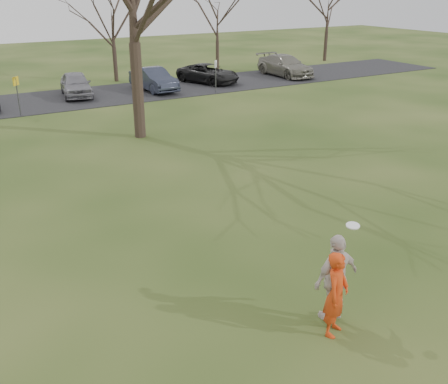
# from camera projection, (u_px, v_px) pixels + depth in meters

# --- Properties ---
(ground) EXTENTS (120.00, 120.00, 0.00)m
(ground) POSITION_uv_depth(u_px,v_px,m) (320.00, 319.00, 10.90)
(ground) COLOR #1E380F
(ground) RESTS_ON ground
(parking_strip) EXTENTS (62.00, 6.50, 0.04)m
(parking_strip) POSITION_uv_depth(u_px,v_px,m) (46.00, 101.00, 30.84)
(parking_strip) COLOR black
(parking_strip) RESTS_ON ground
(player_defender) EXTENTS (0.79, 0.71, 1.82)m
(player_defender) POSITION_uv_depth(u_px,v_px,m) (336.00, 294.00, 10.14)
(player_defender) COLOR red
(player_defender) RESTS_ON ground
(car_4) EXTENTS (2.42, 4.50, 1.46)m
(car_4) POSITION_uv_depth(u_px,v_px,m) (76.00, 84.00, 31.92)
(car_4) COLOR gray
(car_4) RESTS_ON parking_strip
(car_5) EXTENTS (1.84, 4.52, 1.46)m
(car_5) POSITION_uv_depth(u_px,v_px,m) (154.00, 79.00, 33.54)
(car_5) COLOR #2A2F40
(car_5) RESTS_ON parking_strip
(car_6) EXTENTS (3.62, 5.12, 1.30)m
(car_6) POSITION_uv_depth(u_px,v_px,m) (208.00, 73.00, 36.22)
(car_6) COLOR black
(car_6) RESTS_ON parking_strip
(car_7) EXTENTS (2.20, 5.28, 1.53)m
(car_7) POSITION_uv_depth(u_px,v_px,m) (285.00, 66.00, 38.90)
(car_7) COLOR gray
(car_7) RESTS_ON parking_strip
(catching_play) EXTENTS (1.16, 0.55, 2.12)m
(catching_play) POSITION_uv_depth(u_px,v_px,m) (336.00, 278.00, 10.42)
(catching_play) COLOR beige
(catching_play) RESTS_ON ground
(sign_yellow) EXTENTS (0.35, 0.35, 2.08)m
(sign_yellow) POSITION_uv_depth(u_px,v_px,m) (17.00, 89.00, 26.97)
(sign_yellow) COLOR #47474C
(sign_yellow) RESTS_ON ground
(sign_white) EXTENTS (0.35, 0.35, 2.08)m
(sign_white) POSITION_uv_depth(u_px,v_px,m) (216.00, 70.00, 32.61)
(sign_white) COLOR #47474C
(sign_white) RESTS_ON ground
(small_tree_row) EXTENTS (55.00, 5.90, 8.50)m
(small_tree_row) POSITION_uv_depth(u_px,v_px,m) (87.00, 25.00, 35.48)
(small_tree_row) COLOR #352821
(small_tree_row) RESTS_ON ground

